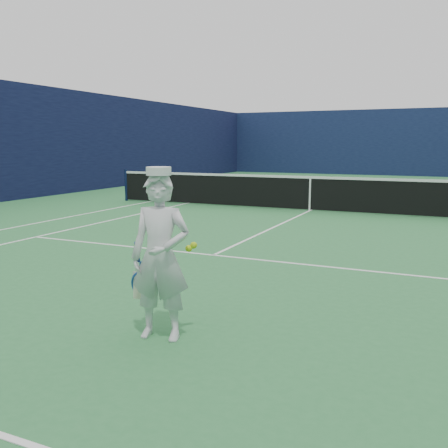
{
  "coord_description": "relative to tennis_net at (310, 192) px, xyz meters",
  "views": [
    {
      "loc": [
        3.7,
        -14.04,
        1.92
      ],
      "look_at": [
        1.15,
        -8.46,
        0.93
      ],
      "focal_mm": 40.0,
      "sensor_mm": 36.0,
      "label": 1
    }
  ],
  "objects": [
    {
      "name": "court_markings",
      "position": [
        0.0,
        0.0,
        -0.55
      ],
      "size": [
        11.03,
        23.83,
        0.01
      ],
      "color": "white",
      "rests_on": "ground"
    },
    {
      "name": "windscreen_fence",
      "position": [
        0.0,
        0.0,
        1.45
      ],
      "size": [
        20.12,
        36.12,
        4.0
      ],
      "color": "#10193C",
      "rests_on": "ground"
    },
    {
      "name": "ground",
      "position": [
        0.0,
        0.0,
        -0.55
      ],
      "size": [
        80.0,
        80.0,
        0.0
      ],
      "primitive_type": "plane",
      "color": "#2B733B",
      "rests_on": "ground"
    },
    {
      "name": "tennis_player",
      "position": [
        1.14,
        -9.96,
        0.28
      ],
      "size": [
        0.8,
        0.5,
        1.71
      ],
      "rotation": [
        0.0,
        0.0,
        0.18
      ],
      "color": "silver",
      "rests_on": "ground"
    },
    {
      "name": "tennis_net",
      "position": [
        0.0,
        0.0,
        0.0
      ],
      "size": [
        12.88,
        0.09,
        1.07
      ],
      "color": "#141E4C",
      "rests_on": "ground"
    }
  ]
}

